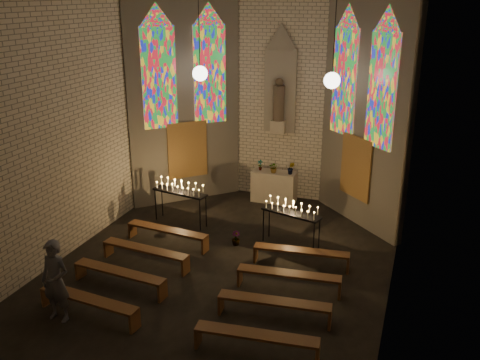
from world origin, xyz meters
name	(u,v)px	position (x,y,z in m)	size (l,w,h in m)	color
floor	(209,283)	(0.00, 0.00, 0.00)	(12.00, 12.00, 0.00)	black
room	(255,99)	(0.00, 3.37, 3.72)	(8.22, 12.43, 7.00)	beige
altar	(274,187)	(0.00, 5.45, 0.50)	(1.40, 0.60, 1.00)	#BBAE99
flower_vase_left	(260,165)	(-0.48, 5.46, 1.17)	(0.18, 0.12, 0.34)	#4C723F
flower_vase_center	(274,167)	(0.01, 5.37, 1.18)	(0.32, 0.27, 0.35)	#4C723F
flower_vase_right	(291,168)	(0.55, 5.41, 1.20)	(0.22, 0.18, 0.40)	#4C723F
aisle_flower_pot	(236,238)	(-0.09, 2.07, 0.19)	(0.22, 0.22, 0.39)	#4C723F
votive_stand_left	(180,189)	(-2.09, 2.88, 1.06)	(1.72, 0.69, 1.23)	black
votive_stand_right	(291,210)	(1.30, 2.51, 1.02)	(1.67, 0.80, 1.19)	black
pew_left_0	(167,232)	(-1.83, 1.50, 0.37)	(2.37, 0.55, 0.45)	#583319
pew_right_0	(301,253)	(1.83, 1.50, 0.37)	(2.37, 0.55, 0.45)	#583319
pew_left_1	(145,251)	(-1.83, 0.30, 0.37)	(2.37, 0.55, 0.45)	#583319
pew_right_1	(289,276)	(1.83, 0.30, 0.37)	(2.37, 0.55, 0.45)	#583319
pew_left_2	(120,274)	(-1.83, -0.90, 0.37)	(2.37, 0.55, 0.45)	#583319
pew_right_2	(274,304)	(1.83, -0.90, 0.37)	(2.37, 0.55, 0.45)	#583319
pew_left_3	(89,301)	(-1.83, -2.10, 0.37)	(2.37, 0.55, 0.45)	#583319
pew_right_3	(257,337)	(1.83, -2.10, 0.37)	(2.37, 0.55, 0.45)	#583319
visitor	(56,281)	(-2.38, -2.36, 0.88)	(0.65, 0.42, 1.77)	#50515B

